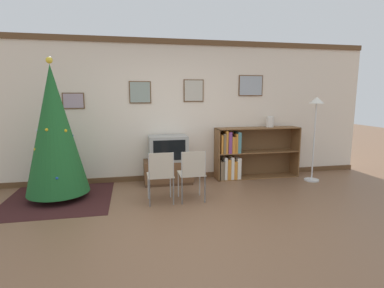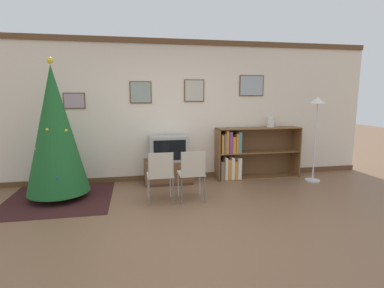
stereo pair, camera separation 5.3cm
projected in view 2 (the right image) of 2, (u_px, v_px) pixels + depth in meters
name	position (u px, v px, depth m)	size (l,w,h in m)	color
ground_plane	(192.00, 228.00, 3.79)	(24.00, 24.00, 0.00)	brown
wall_back	(169.00, 111.00, 5.82)	(8.25, 0.11, 2.70)	silver
area_rug	(60.00, 198.00, 4.89)	(1.65, 1.76, 0.01)	#381919
christmas_tree	(55.00, 130.00, 4.71)	(0.96, 0.96, 2.22)	maroon
tv_console	(169.00, 172.00, 5.69)	(0.91, 0.47, 0.44)	#4C311E
television	(168.00, 148.00, 5.62)	(0.71, 0.46, 0.47)	#9E9E99
folding_chair_left	(161.00, 174.00, 4.56)	(0.40, 0.40, 0.82)	#BCB29E
folding_chair_right	(192.00, 172.00, 4.65)	(0.40, 0.40, 0.82)	#BCB29E
bookshelf	(243.00, 154.00, 6.00)	(1.71, 0.36, 1.02)	brown
vase	(271.00, 122.00, 6.05)	(0.15, 0.15, 0.22)	silver
standing_lamp	(317.00, 117.00, 5.66)	(0.28, 0.28, 1.63)	silver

